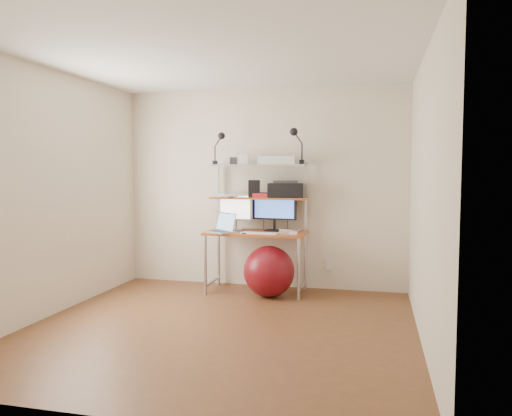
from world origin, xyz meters
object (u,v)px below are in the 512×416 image
Objects in this scene: exercise_ball at (269,271)px; monitor_silver at (235,209)px; monitor_black at (274,208)px; laptop at (223,228)px; printer at (286,190)px.

monitor_silver is at bearing 148.70° from exercise_ball.
exercise_ball is at bearing -83.98° from monitor_black.
monitor_silver is 0.49m from monitor_black.
laptop is (-0.57, -0.30, -0.23)m from monitor_black.
monitor_black is (0.49, 0.03, 0.02)m from monitor_silver.
monitor_black is at bearing 174.46° from printer.
laptop is at bearing -102.33° from monitor_silver.
monitor_black reaches higher than monitor_silver.
monitor_silver is at bearing 175.69° from printer.
printer reaches higher than monitor_silver.
printer is at bearing 68.35° from exercise_ball.
exercise_ball is (0.49, -0.30, -0.70)m from monitor_silver.
monitor_silver is 0.35m from laptop.
printer is (0.62, 0.04, 0.25)m from monitor_silver.
laptop is 0.75m from exercise_ball.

